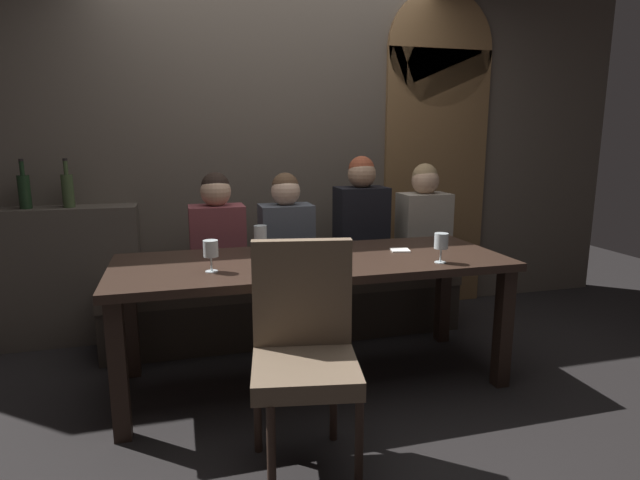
% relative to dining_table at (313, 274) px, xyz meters
% --- Properties ---
extents(ground, '(9.00, 9.00, 0.00)m').
position_rel_dining_table_xyz_m(ground, '(0.00, 0.00, -0.65)').
color(ground, black).
extents(back_wall_tiled, '(6.00, 0.12, 3.00)m').
position_rel_dining_table_xyz_m(back_wall_tiled, '(0.00, 1.22, 0.85)').
color(back_wall_tiled, brown).
rests_on(back_wall_tiled, ground).
extents(arched_door, '(0.90, 0.05, 2.55)m').
position_rel_dining_table_xyz_m(arched_door, '(1.35, 1.15, 0.71)').
color(arched_door, brown).
rests_on(arched_door, ground).
extents(back_counter, '(1.10, 0.28, 0.95)m').
position_rel_dining_table_xyz_m(back_counter, '(-1.55, 1.04, -0.18)').
color(back_counter, '#494138').
rests_on(back_counter, ground).
extents(dining_table, '(2.20, 0.84, 0.74)m').
position_rel_dining_table_xyz_m(dining_table, '(0.00, 0.00, 0.00)').
color(dining_table, black).
rests_on(dining_table, ground).
extents(banquette_bench, '(2.50, 0.44, 0.45)m').
position_rel_dining_table_xyz_m(banquette_bench, '(0.00, 0.70, -0.42)').
color(banquette_bench, '#312A23').
rests_on(banquette_bench, ground).
extents(chair_near_side, '(0.51, 0.51, 0.98)m').
position_rel_dining_table_xyz_m(chair_near_side, '(-0.23, -0.72, -0.09)').
color(chair_near_side, '#302119').
rests_on(chair_near_side, ground).
extents(diner_redhead, '(0.36, 0.24, 0.74)m').
position_rel_dining_table_xyz_m(diner_redhead, '(-0.48, 0.67, 0.15)').
color(diner_redhead, brown).
rests_on(diner_redhead, banquette_bench).
extents(diner_bearded, '(0.36, 0.24, 0.73)m').
position_rel_dining_table_xyz_m(diner_bearded, '(-0.01, 0.69, 0.14)').
color(diner_bearded, '#4C515B').
rests_on(diner_bearded, banquette_bench).
extents(diner_far_end, '(0.36, 0.24, 0.83)m').
position_rel_dining_table_xyz_m(diner_far_end, '(0.54, 0.70, 0.19)').
color(diner_far_end, black).
rests_on(diner_far_end, banquette_bench).
extents(diner_near_end, '(0.36, 0.24, 0.78)m').
position_rel_dining_table_xyz_m(diner_near_end, '(1.03, 0.69, 0.16)').
color(diner_near_end, '#9E9384').
rests_on(diner_near_end, banquette_bench).
extents(wine_bottle_dark_red, '(0.08, 0.08, 0.33)m').
position_rel_dining_table_xyz_m(wine_bottle_dark_red, '(-1.69, 1.03, 0.42)').
color(wine_bottle_dark_red, black).
rests_on(wine_bottle_dark_red, back_counter).
extents(wine_bottle_pale_label, '(0.08, 0.08, 0.33)m').
position_rel_dining_table_xyz_m(wine_bottle_pale_label, '(-1.43, 1.02, 0.42)').
color(wine_bottle_pale_label, '#384728').
rests_on(wine_bottle_pale_label, back_counter).
extents(wine_glass_end_right, '(0.08, 0.08, 0.16)m').
position_rel_dining_table_xyz_m(wine_glass_end_right, '(-0.57, -0.14, 0.20)').
color(wine_glass_end_right, silver).
rests_on(wine_glass_end_right, dining_table).
extents(wine_glass_near_left, '(0.08, 0.08, 0.16)m').
position_rel_dining_table_xyz_m(wine_glass_near_left, '(-0.26, 0.23, 0.20)').
color(wine_glass_near_left, silver).
rests_on(wine_glass_near_left, dining_table).
extents(wine_glass_far_left, '(0.08, 0.08, 0.16)m').
position_rel_dining_table_xyz_m(wine_glass_far_left, '(0.65, -0.28, 0.20)').
color(wine_glass_far_left, silver).
rests_on(wine_glass_far_left, dining_table).
extents(dessert_plate, '(0.19, 0.19, 0.05)m').
position_rel_dining_table_xyz_m(dessert_plate, '(0.08, 0.20, 0.10)').
color(dessert_plate, white).
rests_on(dessert_plate, dining_table).
extents(fork_on_table, '(0.03, 0.17, 0.01)m').
position_rel_dining_table_xyz_m(fork_on_table, '(-0.07, 0.16, 0.09)').
color(fork_on_table, silver).
rests_on(fork_on_table, dining_table).
extents(folded_napkin, '(0.13, 0.12, 0.01)m').
position_rel_dining_table_xyz_m(folded_napkin, '(0.56, 0.06, 0.09)').
color(folded_napkin, silver).
rests_on(folded_napkin, dining_table).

